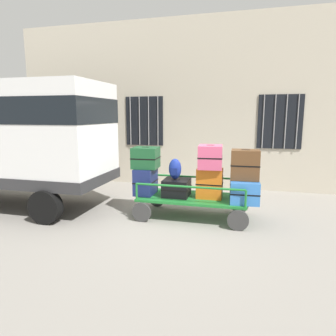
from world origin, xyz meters
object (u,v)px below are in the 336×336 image
Objects in this scene: luggage_cart at (193,200)px; suitcase_center_middle at (210,157)px; suitcase_midright_middle at (245,165)px; van at (13,133)px; suitcase_left_middle at (146,158)px; suitcase_center_bottom at (210,183)px; suitcase_midleft_bottom at (177,188)px; suitcase_midright_bottom at (244,189)px; backpack at (175,169)px; suitcase_left_bottom at (146,181)px.

suitcase_center_middle reaches higher than luggage_cart.
luggage_cart is 1.35m from suitcase_midright_middle.
van is 5.36m from suitcase_midright_middle.
van is at bearing -176.98° from luggage_cart.
suitcase_midright_middle reaches higher than suitcase_left_middle.
suitcase_midleft_bottom is at bearing -178.45° from suitcase_center_bottom.
luggage_cart is at bearing -178.57° from suitcase_midright_bottom.
van is at bearing -177.18° from suitcase_midleft_bottom.
suitcase_left_middle is at bearing 176.76° from backpack.
suitcase_midright_bottom reaches higher than suitcase_midleft_bottom.
backpack is at bearing -0.32° from suitcase_left_bottom.
suitcase_center_bottom is at bearing -176.81° from suitcase_midright_bottom.
suitcase_midright_bottom is at bearing 1.66° from suitcase_left_bottom.
suitcase_center_bottom is 1.45× the size of backpack.
backpack is (-1.45, -0.00, -0.15)m from suitcase_midright_middle.
suitcase_center_middle is (4.62, 0.22, -0.44)m from van.
suitcase_center_middle reaches higher than suitcase_center_bottom.
suitcase_midright_middle is at bearing -2.45° from suitcase_center_middle.
suitcase_center_middle reaches higher than suitcase_left_middle.
suitcase_center_bottom is (0.35, -0.01, 0.40)m from luggage_cart.
van reaches higher than suitcase_left_bottom.
suitcase_left_middle is at bearing 4.00° from van.
luggage_cart is 3.89× the size of suitcase_midright_middle.
suitcase_midright_middle is (1.06, -0.04, 0.83)m from luggage_cart.
backpack is at bearing -3.24° from suitcase_left_middle.
suitcase_midright_middle is (0.00, -0.06, 0.53)m from suitcase_midright_bottom.
suitcase_left_bottom is 2.17m from suitcase_midright_middle.
van is 3.37m from suitcase_left_bottom.
suitcase_left_bottom is 0.98× the size of suitcase_midright_middle.
suitcase_midright_middle is at bearing -0.93° from suitcase_left_middle.
suitcase_midleft_bottom is (3.91, 0.19, -1.13)m from van.
backpack is at bearing -179.87° from suitcase_midright_middle.
suitcase_midright_bottom is 2.25× the size of backpack.
suitcase_center_middle is 1.37× the size of backpack.
suitcase_center_bottom is at bearing 1.55° from suitcase_midleft_bottom.
suitcase_midleft_bottom is at bearing -174.82° from luggage_cart.
suitcase_midright_bottom reaches higher than luggage_cart.
suitcase_center_bottom reaches higher than luggage_cart.
suitcase_midright_middle is (2.12, -0.03, -0.06)m from suitcase_left_middle.
suitcase_midleft_bottom is 0.72m from suitcase_center_bottom.
suitcase_left_bottom is 0.99× the size of suitcase_center_middle.
suitcase_midleft_bottom is 1.41m from suitcase_midright_bottom.
suitcase_left_middle is (0.00, 0.03, 0.52)m from suitcase_left_bottom.
luggage_cart is at bearing 1.88° from suitcase_left_bottom.
suitcase_center_middle reaches higher than suitcase_midleft_bottom.
suitcase_center_bottom is (0.71, 0.02, 0.13)m from suitcase_midleft_bottom.
backpack reaches higher than suitcase_left_bottom.
suitcase_midright_bottom is (2.12, 0.03, -0.59)m from suitcase_left_middle.
suitcase_center_middle is 0.72m from suitcase_midright_middle.
van is at bearing -176.00° from suitcase_left_middle.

